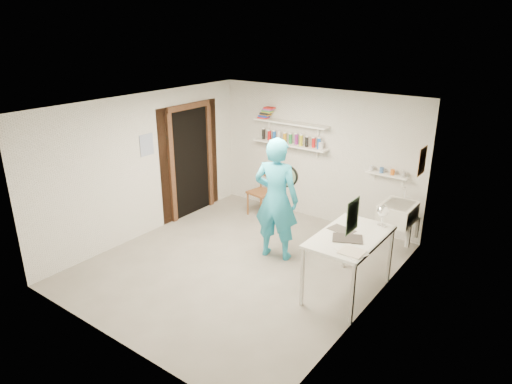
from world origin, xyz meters
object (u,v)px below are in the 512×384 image
Objects in this scene: wooden_chair at (261,192)px; work_table at (348,265)px; wall_clock at (287,176)px; belfast_sink at (398,213)px; desk_lamp at (383,211)px; man at (276,199)px.

work_table is (2.49, -1.48, -0.02)m from wooden_chair.
wall_clock is at bearing -29.28° from wooden_chair.
belfast_sink is 3.73× the size of desk_lamp.
wall_clock is at bearing 158.59° from work_table.
man is 11.84× the size of desk_lamp.
belfast_sink is 1.89m from man.
work_table is (-0.11, -1.46, -0.27)m from belfast_sink.
desk_lamp is at bearing -9.58° from wooden_chair.
wooden_chair is at bearing 127.84° from wall_clock.
wooden_chair is at bearing 179.51° from belfast_sink.
wall_clock is 1.64m from work_table.
man is 1.59m from desk_lamp.
work_table is at bearing -94.30° from belfast_sink.
man reaches higher than wooden_chair.
desk_lamp is (1.58, 0.21, 0.13)m from man.
desk_lamp reaches higher than work_table.
wall_clock is 0.38× the size of wooden_chair.
belfast_sink is at bearing 96.18° from desk_lamp.
wooden_chair is 0.71× the size of work_table.
work_table is 0.86m from desk_lamp.
man is 2.10× the size of wooden_chair.
work_table is at bearing -34.16° from wall_clock.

